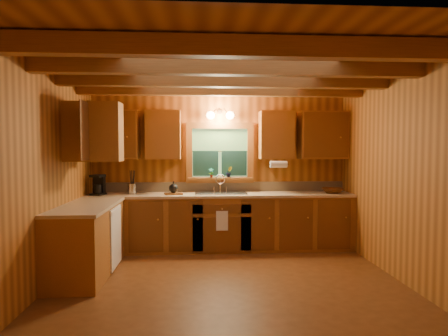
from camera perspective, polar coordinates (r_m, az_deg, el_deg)
room at (r=4.54m, az=0.65°, el=-1.14°), size 4.20×4.20×4.20m
ceiling_beams at (r=4.61m, az=0.65°, el=13.79°), size 4.20×2.54×0.18m
base_cabinets at (r=5.92m, az=-5.14°, el=-8.71°), size 4.20×2.22×0.86m
countertop at (r=5.85m, az=-5.02°, el=-4.37°), size 4.20×2.24×0.04m
backsplash at (r=6.44m, az=-0.62°, el=-2.80°), size 4.20×0.02×0.16m
dishwasher_panel at (r=5.45m, az=-15.78°, el=-9.83°), size 0.02×0.60×0.80m
upper_cabinets at (r=5.94m, az=-5.85°, el=5.01°), size 4.19×1.77×0.78m
window at (r=6.39m, az=-0.61°, el=2.09°), size 1.12×0.08×1.00m
window_sill at (r=6.36m, az=-0.59°, el=-1.60°), size 1.06×0.14×0.04m
wall_sconce at (r=6.29m, az=-0.56°, el=7.87°), size 0.45×0.21×0.17m
paper_towel_roll at (r=6.18m, az=8.11°, el=0.56°), size 0.27×0.11×0.11m
dish_towel at (r=5.89m, az=-0.29°, el=-7.86°), size 0.18×0.01×0.30m
sink at (r=6.17m, az=-0.48°, el=-4.21°), size 0.82×0.48×0.43m
coffee_maker at (r=6.28m, az=-18.15°, el=-2.39°), size 0.18×0.23×0.32m
utensil_crock at (r=6.25m, az=-13.52°, el=-2.93°), size 0.13×0.13×0.38m
cutting_board at (r=6.09m, az=-7.52°, el=-3.80°), size 0.30×0.25×0.02m
teakettle at (r=6.08m, az=-7.52°, el=-3.00°), size 0.14×0.14×0.18m
wicker_basket at (r=6.44m, az=15.83°, el=-3.24°), size 0.45×0.45×0.09m
potted_plant_left at (r=6.32m, az=-1.90°, el=-0.72°), size 0.09×0.06×0.16m
potted_plant_right at (r=6.35m, az=0.75°, el=-0.60°), size 0.12×0.10×0.18m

